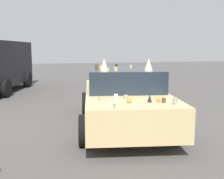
# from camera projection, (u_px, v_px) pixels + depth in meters

# --- Properties ---
(ground_plane) EXTENTS (60.00, 60.00, 0.00)m
(ground_plane) POSITION_uv_depth(u_px,v_px,m) (124.00, 126.00, 6.79)
(ground_plane) COLOR #514F4C
(art_car_decorated) EXTENTS (4.68, 2.64, 1.65)m
(art_car_decorated) POSITION_uv_depth(u_px,v_px,m) (124.00, 97.00, 6.73)
(art_car_decorated) COLOR #D8BC7F
(art_car_decorated) RESTS_ON ground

